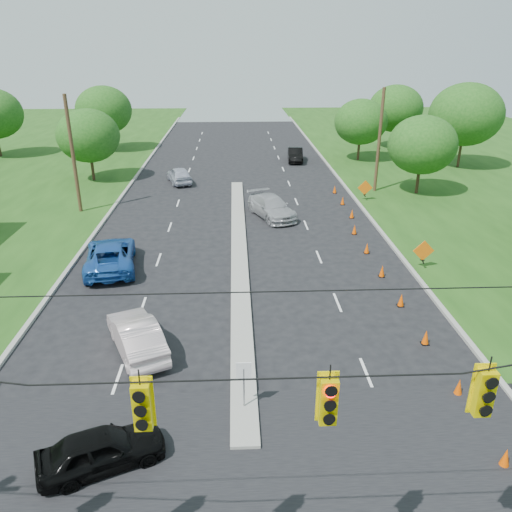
{
  "coord_description": "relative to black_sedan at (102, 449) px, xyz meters",
  "views": [
    {
      "loc": [
        -0.2,
        -8.56,
        12.28
      ],
      "look_at": [
        0.77,
        13.75,
        2.8
      ],
      "focal_mm": 35.0,
      "sensor_mm": 36.0,
      "label": 1
    }
  ],
  "objects": [
    {
      "name": "curb_left",
      "position": [
        -5.61,
        26.42,
        -0.67
      ],
      "size": [
        0.25,
        110.0,
        0.16
      ],
      "primitive_type": "cube",
      "color": "gray",
      "rests_on": "ground"
    },
    {
      "name": "curb_right",
      "position": [
        14.59,
        26.42,
        -0.67
      ],
      "size": [
        0.25,
        110.0,
        0.16
      ],
      "primitive_type": "cube",
      "color": "gray",
      "rests_on": "ground"
    },
    {
      "name": "median",
      "position": [
        4.49,
        17.42,
        -0.67
      ],
      "size": [
        1.0,
        34.0,
        0.18
      ],
      "primitive_type": "cube",
      "color": "gray",
      "rests_on": "ground"
    },
    {
      "name": "median_sign",
      "position": [
        4.49,
        2.42,
        0.8
      ],
      "size": [
        0.55,
        0.06,
        2.05
      ],
      "color": "gray",
      "rests_on": "ground"
    },
    {
      "name": "signal_span",
      "position": [
        4.44,
        -4.58,
        4.3
      ],
      "size": [
        25.6,
        0.32,
        9.0
      ],
      "color": "#422D1C",
      "rests_on": "ground"
    },
    {
      "name": "utility_pole_far_left",
      "position": [
        -8.01,
        26.42,
        3.83
      ],
      "size": [
        0.28,
        0.28,
        9.0
      ],
      "primitive_type": "cylinder",
      "color": "#422D1C",
      "rests_on": "ground"
    },
    {
      "name": "utility_pole_far_right",
      "position": [
        16.99,
        31.42,
        3.83
      ],
      "size": [
        0.28,
        0.28,
        9.0
      ],
      "primitive_type": "cylinder",
      "color": "#422D1C",
      "rests_on": "ground"
    },
    {
      "name": "cone_0",
      "position": [
        12.63,
        -0.58,
        -0.32
      ],
      "size": [
        0.32,
        0.32,
        0.7
      ],
      "primitive_type": "cone",
      "color": "#F65001",
      "rests_on": "ground"
    },
    {
      "name": "cone_1",
      "position": [
        12.63,
        2.92,
        -0.32
      ],
      "size": [
        0.32,
        0.32,
        0.7
      ],
      "primitive_type": "cone",
      "color": "#F65001",
      "rests_on": "ground"
    },
    {
      "name": "cone_2",
      "position": [
        12.63,
        6.42,
        -0.32
      ],
      "size": [
        0.32,
        0.32,
        0.7
      ],
      "primitive_type": "cone",
      "color": "#F65001",
      "rests_on": "ground"
    },
    {
      "name": "cone_3",
      "position": [
        12.63,
        9.92,
        -0.32
      ],
      "size": [
        0.32,
        0.32,
        0.7
      ],
      "primitive_type": "cone",
      "color": "#F65001",
      "rests_on": "ground"
    },
    {
      "name": "cone_4",
      "position": [
        12.63,
        13.42,
        -0.32
      ],
      "size": [
        0.32,
        0.32,
        0.7
      ],
      "primitive_type": "cone",
      "color": "#F65001",
      "rests_on": "ground"
    },
    {
      "name": "cone_5",
      "position": [
        12.63,
        16.92,
        -0.32
      ],
      "size": [
        0.32,
        0.32,
        0.7
      ],
      "primitive_type": "cone",
      "color": "#F65001",
      "rests_on": "ground"
    },
    {
      "name": "cone_6",
      "position": [
        12.63,
        20.42,
        -0.32
      ],
      "size": [
        0.32,
        0.32,
        0.7
      ],
      "primitive_type": "cone",
      "color": "#F65001",
      "rests_on": "ground"
    },
    {
      "name": "cone_7",
      "position": [
        13.23,
        23.92,
        -0.32
      ],
      "size": [
        0.32,
        0.32,
        0.7
      ],
      "primitive_type": "cone",
      "color": "#F65001",
      "rests_on": "ground"
    },
    {
      "name": "cone_8",
      "position": [
        13.23,
        27.42,
        -0.32
      ],
      "size": [
        0.32,
        0.32,
        0.7
      ],
      "primitive_type": "cone",
      "color": "#F65001",
      "rests_on": "ground"
    },
    {
      "name": "cone_9",
      "position": [
        13.23,
        30.92,
        -0.32
      ],
      "size": [
        0.32,
        0.32,
        0.7
      ],
      "primitive_type": "cone",
      "color": "#F65001",
      "rests_on": "ground"
    },
    {
      "name": "work_sign_1",
      "position": [
        15.29,
        14.42,
        0.43
      ],
      "size": [
        1.27,
        0.58,
        1.37
      ],
      "color": "black",
      "rests_on": "ground"
    },
    {
      "name": "work_sign_2",
      "position": [
        15.29,
        28.42,
        0.43
      ],
      "size": [
        1.27,
        0.58,
        1.37
      ],
      "color": "black",
      "rests_on": "ground"
    },
    {
      "name": "tree_5",
      "position": [
        -9.51,
        36.42,
        3.67
      ],
      "size": [
        5.88,
        5.88,
        6.86
      ],
      "color": "black",
      "rests_on": "ground"
    },
    {
      "name": "tree_6",
      "position": [
        -11.51,
        51.42,
        4.29
      ],
      "size": [
        6.72,
        6.72,
        7.84
      ],
      "color": "black",
      "rests_on": "ground"
    },
    {
      "name": "tree_9",
      "position": [
        20.49,
        30.42,
        3.67
      ],
      "size": [
        5.88,
        5.88,
        6.86
      ],
      "color": "black",
      "rests_on": "ground"
    },
    {
      "name": "tree_10",
      "position": [
        28.49,
        40.42,
        4.91
      ],
      "size": [
        7.56,
        7.56,
        8.82
      ],
      "color": "black",
      "rests_on": "ground"
    },
    {
      "name": "tree_11",
      "position": [
        24.49,
        51.42,
        4.29
      ],
      "size": [
        6.72,
        6.72,
        7.84
      ],
      "color": "black",
      "rests_on": "ground"
    },
    {
      "name": "tree_12",
      "position": [
        18.49,
        44.42,
        3.67
      ],
      "size": [
        5.88,
        5.88,
        6.86
      ],
      "color": "black",
      "rests_on": "ground"
    },
    {
      "name": "black_sedan",
      "position": [
        0.0,
        0.0,
        0.0
      ],
      "size": [
        4.22,
        2.96,
        1.33
      ],
      "primitive_type": "imported",
      "rotation": [
        0.0,
        0.0,
        1.97
      ],
      "color": "black",
      "rests_on": "ground"
    },
    {
      "name": "white_sedan",
      "position": [
        -0.04,
        6.43,
        0.11
      ],
      "size": [
        3.46,
        5.0,
        1.56
      ],
      "primitive_type": "imported",
      "rotation": [
        0.0,
        0.0,
        3.57
      ],
      "color": "silver",
      "rests_on": "ground"
    },
    {
      "name": "blue_pickup",
      "position": [
        -3.13,
        15.33,
        0.16
      ],
      "size": [
        3.72,
        6.35,
        1.66
      ],
      "primitive_type": "imported",
      "rotation": [
        0.0,
        0.0,
        3.31
      ],
      "color": "#1C4FA3",
      "rests_on": "ground"
    },
    {
      "name": "silver_car_far",
      "position": [
        7.08,
        24.48,
        0.14
      ],
      "size": [
        4.06,
        5.97,
        1.61
      ],
      "primitive_type": "imported",
      "rotation": [
        0.0,
        0.0,
        0.36
      ],
      "color": "#9F9FA4",
      "rests_on": "ground"
    },
    {
      "name": "silver_car_oncoming",
      "position": [
        -1.02,
        35.15,
        0.1
      ],
      "size": [
        3.05,
        4.86,
        1.54
      ],
      "primitive_type": "imported",
      "rotation": [
        0.0,
        0.0,
        3.44
      ],
      "color": "#ABAFC0",
      "rests_on": "ground"
    },
    {
      "name": "dark_car_receding",
      "position": [
        11.21,
        44.26,
        0.1
      ],
      "size": [
        1.95,
        4.74,
        1.53
      ],
      "primitive_type": "imported",
      "rotation": [
        0.0,
        0.0,
        -0.07
      ],
      "color": "black",
      "rests_on": "ground"
    }
  ]
}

